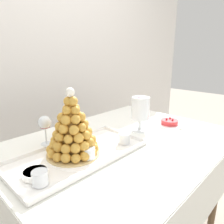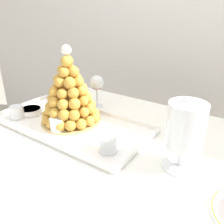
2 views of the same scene
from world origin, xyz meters
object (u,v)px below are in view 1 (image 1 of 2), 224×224
at_px(dessert_cup_centre, 124,139).
at_px(fruit_tart_plate, 169,123).
at_px(creme_brulee_ramekin, 35,173).
at_px(dessert_cup_mid_left, 89,154).
at_px(macaron_goblet, 140,109).
at_px(dessert_cup_left, 40,178).
at_px(serving_tray, 79,155).
at_px(croquembouche, 72,130).
at_px(wine_glass, 45,124).

bearing_deg(dessert_cup_centre, fruit_tart_plate, -2.80).
bearing_deg(dessert_cup_centre, creme_brulee_ramekin, 173.71).
bearing_deg(dessert_cup_mid_left, macaron_goblet, 7.85).
relative_size(dessert_cup_left, dessert_cup_mid_left, 1.03).
height_order(serving_tray, creme_brulee_ramekin, creme_brulee_ramekin).
height_order(dessert_cup_mid_left, macaron_goblet, macaron_goblet).
xyz_separation_m(dessert_cup_centre, macaron_goblet, (0.23, 0.07, 0.11)).
bearing_deg(creme_brulee_ramekin, fruit_tart_plate, -4.60).
bearing_deg(dessert_cup_centre, croquembouche, 160.06).
height_order(dessert_cup_left, dessert_cup_centre, dessert_cup_centre).
relative_size(dessert_cup_centre, macaron_goblet, 0.26).
height_order(creme_brulee_ramekin, wine_glass, wine_glass).
bearing_deg(macaron_goblet, wine_glass, 155.09).
bearing_deg(dessert_cup_left, fruit_tart_plate, -0.69).
bearing_deg(croquembouche, dessert_cup_left, -154.92).
bearing_deg(fruit_tart_plate, dessert_cup_left, 179.31).
distance_m(croquembouche, creme_brulee_ramekin, 0.25).
height_order(dessert_cup_mid_left, wine_glass, wine_glass).
xyz_separation_m(dessert_cup_left, wine_glass, (0.20, 0.32, 0.09)).
relative_size(serving_tray, macaron_goblet, 2.90).
xyz_separation_m(creme_brulee_ramekin, fruit_tart_plate, (0.94, -0.08, -0.01)).
distance_m(croquembouche, macaron_goblet, 0.50).
bearing_deg(fruit_tart_plate, dessert_cup_centre, 177.20).
distance_m(serving_tray, macaron_goblet, 0.50).
height_order(dessert_cup_left, fruit_tart_plate, dessert_cup_left).
height_order(dessert_cup_mid_left, fruit_tart_plate, dessert_cup_mid_left).
bearing_deg(croquembouche, macaron_goblet, -3.38).
distance_m(dessert_cup_mid_left, fruit_tart_plate, 0.71).
xyz_separation_m(croquembouche, wine_glass, (-0.02, 0.21, -0.01)).
distance_m(dessert_cup_left, macaron_goblet, 0.74).
bearing_deg(croquembouche, dessert_cup_centre, -19.94).
bearing_deg(dessert_cup_left, dessert_cup_mid_left, 2.62).
distance_m(serving_tray, dessert_cup_mid_left, 0.08).
height_order(dessert_cup_centre, wine_glass, wine_glass).
height_order(serving_tray, dessert_cup_centre, dessert_cup_centre).
distance_m(croquembouche, dessert_cup_mid_left, 0.14).
height_order(croquembouche, wine_glass, croquembouche).
bearing_deg(fruit_tart_plate, creme_brulee_ramekin, 175.40).
distance_m(dessert_cup_mid_left, macaron_goblet, 0.50).
bearing_deg(creme_brulee_ramekin, serving_tray, 5.23).
distance_m(dessert_cup_centre, fruit_tart_plate, 0.46).
bearing_deg(dessert_cup_centre, serving_tray, 163.27).
distance_m(dessert_cup_centre, wine_glass, 0.43).
distance_m(creme_brulee_ramekin, macaron_goblet, 0.72).
bearing_deg(dessert_cup_left, wine_glass, 57.50).
xyz_separation_m(dessert_cup_left, creme_brulee_ramekin, (0.01, 0.06, -0.01)).
distance_m(macaron_goblet, wine_glass, 0.58).
distance_m(dessert_cup_mid_left, wine_glass, 0.32).
height_order(dessert_cup_mid_left, dessert_cup_centre, dessert_cup_mid_left).
height_order(creme_brulee_ramekin, fruit_tart_plate, fruit_tart_plate).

